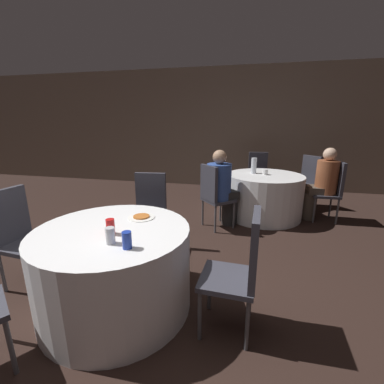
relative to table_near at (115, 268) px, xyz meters
The scene contains 19 objects.
ground_plane 0.39m from the table_near, 45.25° to the right, with size 16.00×16.00×0.00m, color black.
wall_back 4.73m from the table_near, 88.65° to the left, with size 16.00×0.06×2.80m.
table_near is the anchor object (origin of this frame).
table_far 2.92m from the table_near, 62.82° to the left, with size 1.25×1.25×0.72m.
chair_near_north 1.08m from the table_near, 95.43° to the left, with size 0.44×0.44×0.97m.
chair_near_west 1.08m from the table_near, behind, with size 0.44×0.43×0.97m.
chair_near_east 1.08m from the table_near, ahead, with size 0.42×0.42×0.97m.
chair_far_southwest 1.98m from the table_near, 73.28° to the left, with size 0.57×0.57×0.97m.
chair_far_north 3.85m from the table_near, 71.16° to the left, with size 0.43×0.44×0.97m.
chair_far_northeast 3.91m from the table_near, 56.97° to the left, with size 0.56×0.56×0.97m.
chair_far_east 3.55m from the table_near, 47.85° to the left, with size 0.42×0.41×0.97m.
person_floral_shirt 3.44m from the table_near, 49.87° to the left, with size 0.51×0.33×1.18m.
person_blue_shirt 2.12m from the table_near, 71.05° to the left, with size 0.50×0.49×1.18m.
pizza_plate_near 0.49m from the table_near, 66.40° to the left, with size 0.24×0.24×0.02m.
soda_can_red 0.43m from the table_near, 63.07° to the right, with size 0.07×0.07×0.12m.
soda_can_blue 0.57m from the table_near, 44.74° to the right, with size 0.07×0.07×0.12m.
soda_can_silver 0.50m from the table_near, 61.46° to the right, with size 0.07×0.07×0.12m.
bottle_far 2.95m from the table_near, 66.96° to the left, with size 0.09×0.09×0.26m.
cup_far 2.95m from the table_near, 62.95° to the left, with size 0.09×0.09×0.09m.
Camera 1 is at (0.96, -1.63, 1.56)m, focal length 24.00 mm.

